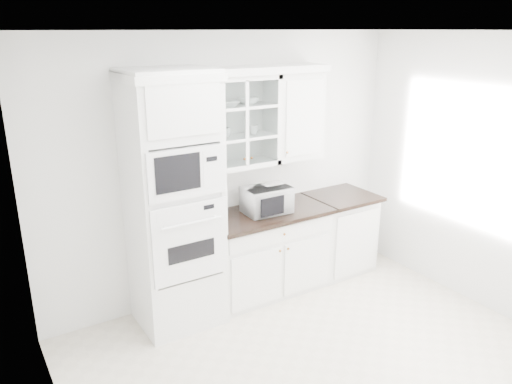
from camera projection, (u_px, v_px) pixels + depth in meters
ground at (333, 371)px, 4.14m from camera, size 4.00×3.50×0.01m
room_shell at (308, 153)px, 3.93m from camera, size 4.00×3.50×2.70m
oven_column at (174, 204)px, 4.53m from camera, size 0.76×0.68×2.40m
base_cabinet_run at (266, 251)px, 5.30m from camera, size 1.32×0.67×0.92m
extra_base_cabinet at (338, 232)px, 5.81m from camera, size 0.72×0.67×0.92m
upper_cabinet_glass at (238, 122)px, 4.85m from camera, size 0.80×0.33×0.90m
upper_cabinet_solid at (294, 116)px, 5.19m from camera, size 0.55×0.33×0.90m
crown_molding at (229, 71)px, 4.63m from camera, size 2.14×0.38×0.07m
countertop_microwave at (266, 199)px, 5.09m from camera, size 0.49×0.42×0.27m
bowl_a at (227, 103)px, 4.71m from camera, size 0.28×0.28×0.06m
bowl_b at (248, 101)px, 4.86m from camera, size 0.24×0.24×0.07m
cup_a at (225, 133)px, 4.81m from camera, size 0.13×0.13×0.10m
cup_b at (253, 129)px, 4.96m from camera, size 0.13×0.13×0.09m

